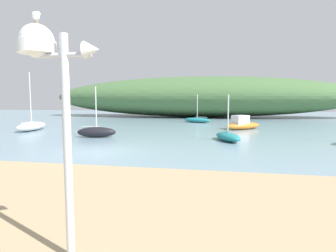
% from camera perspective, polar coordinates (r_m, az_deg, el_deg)
% --- Properties ---
extents(ground_plane, '(120.00, 120.00, 0.00)m').
position_cam_1_polar(ground_plane, '(14.16, -14.81, -5.34)').
color(ground_plane, '#7A99A8').
extents(distant_hill, '(51.08, 13.86, 6.71)m').
position_cam_1_polar(distant_hill, '(45.29, 6.57, 6.23)').
color(distant_hill, '#476B3D').
rests_on(distant_hill, ground).
extents(mast_structure, '(1.22, 0.52, 3.47)m').
position_cam_1_polar(mast_structure, '(4.30, -24.50, 11.56)').
color(mast_structure, silver).
rests_on(mast_structure, beach_sand).
extents(seagull_on_radar, '(0.15, 0.27, 0.20)m').
position_cam_1_polar(seagull_on_radar, '(4.53, -26.45, 20.46)').
color(seagull_on_radar, orange).
rests_on(seagull_on_radar, mast_structure).
extents(motorboat_inner_mooring, '(3.81, 3.53, 1.32)m').
position_cam_1_polar(motorboat_inner_mooring, '(25.41, 15.69, 0.36)').
color(motorboat_inner_mooring, orange).
rests_on(motorboat_inner_mooring, ground).
extents(sailboat_far_right, '(2.17, 4.39, 5.11)m').
position_cam_1_polar(sailboat_far_right, '(26.51, -27.21, -0.02)').
color(sailboat_far_right, white).
rests_on(sailboat_far_right, ground).
extents(sailboat_east_reach, '(2.11, 3.17, 3.02)m').
position_cam_1_polar(sailboat_east_reach, '(17.79, 12.68, -2.21)').
color(sailboat_east_reach, teal).
rests_on(sailboat_east_reach, ground).
extents(sailboat_far_left, '(2.87, 1.39, 3.63)m').
position_cam_1_polar(sailboat_far_left, '(19.73, -15.08, -1.23)').
color(sailboat_far_left, black).
rests_on(sailboat_far_left, ground).
extents(sailboat_by_sandbar, '(3.80, 2.58, 3.43)m').
position_cam_1_polar(sailboat_by_sandbar, '(32.85, 6.28, 1.30)').
color(sailboat_by_sandbar, teal).
rests_on(sailboat_by_sandbar, ground).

